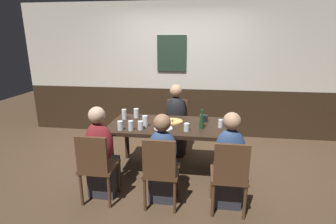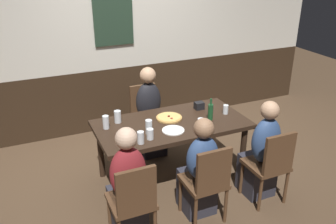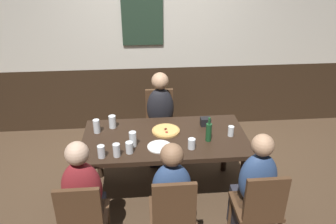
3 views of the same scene
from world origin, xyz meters
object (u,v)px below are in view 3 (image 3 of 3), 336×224
(dining_table, at_px, (165,143))
(highball_clear, at_px, (231,132))
(person_mid_far, at_px, (161,124))
(tumbler_short, at_px, (112,123))
(person_mid_near, at_px, (171,202))
(tumbler_water, at_px, (117,151))
(person_left_near, at_px, (86,205))
(plate_white_large, at_px, (160,147))
(condiment_caddy, at_px, (205,122))
(pizza, at_px, (166,131))
(chair_right_near, at_px, (259,207))
(pint_glass_amber, at_px, (101,152))
(beer_glass_tall, at_px, (192,144))
(chair_mid_near, at_px, (173,212))
(person_right_near, at_px, (253,195))
(beer_glass_half, at_px, (133,140))
(chair_mid_far, at_px, (160,119))
(beer_bottle_green, at_px, (209,132))
(chair_left_near, at_px, (83,218))
(pint_glass_pale, at_px, (129,148))
(pint_glass_stout, at_px, (97,127))

(dining_table, xyz_separation_m, highball_clear, (0.70, -0.04, 0.13))
(person_mid_far, distance_m, tumbler_short, 0.77)
(person_mid_near, relative_size, tumbler_water, 8.38)
(person_left_near, distance_m, plate_white_large, 0.89)
(highball_clear, bearing_deg, plate_white_large, -168.08)
(person_mid_near, bearing_deg, highball_clear, 43.25)
(tumbler_water, bearing_deg, condiment_caddy, 29.05)
(dining_table, bearing_deg, pizza, 80.52)
(highball_clear, bearing_deg, chair_right_near, -85.44)
(pint_glass_amber, relative_size, condiment_caddy, 1.12)
(beer_glass_tall, bearing_deg, person_mid_near, -118.85)
(chair_right_near, relative_size, plate_white_large, 3.57)
(chair_mid_near, height_order, person_right_near, person_right_near)
(beer_glass_tall, xyz_separation_m, condiment_caddy, (0.23, 0.46, -0.00))
(chair_mid_near, xyz_separation_m, person_mid_far, (-0.00, 1.55, 0.01))
(person_mid_far, distance_m, beer_glass_half, 0.96)
(person_right_near, xyz_separation_m, person_left_near, (-1.52, -0.00, 0.00))
(tumbler_short, relative_size, plate_white_large, 0.58)
(person_mid_far, bearing_deg, beer_glass_half, -111.51)
(chair_right_near, bearing_deg, person_left_near, 173.93)
(person_right_near, distance_m, person_mid_near, 0.76)
(chair_mid_far, distance_m, beer_bottle_green, 1.12)
(highball_clear, distance_m, tumbler_water, 1.22)
(chair_mid_near, bearing_deg, person_mid_far, 90.00)
(chair_left_near, xyz_separation_m, condiment_caddy, (1.23, 1.07, 0.29))
(person_left_near, height_order, pint_glass_pale, person_left_near)
(person_left_near, xyz_separation_m, pint_glass_stout, (0.04, 0.85, 0.31))
(dining_table, height_order, chair_mid_far, chair_mid_far)
(pint_glass_stout, xyz_separation_m, beer_glass_half, (0.39, -0.31, 0.00))
(pizza, height_order, pint_glass_stout, pint_glass_stout)
(dining_table, bearing_deg, chair_mid_far, 90.00)
(tumbler_short, distance_m, beer_bottle_green, 1.07)
(pint_glass_stout, bearing_deg, tumbler_water, -63.64)
(chair_right_near, relative_size, highball_clear, 7.95)
(tumbler_water, bearing_deg, dining_table, 33.29)
(tumbler_short, relative_size, highball_clear, 1.29)
(person_mid_near, relative_size, pint_glass_amber, 8.93)
(beer_glass_tall, bearing_deg, dining_table, 134.84)
(person_mid_far, height_order, pint_glass_stout, person_mid_far)
(person_right_near, bearing_deg, plate_white_large, 149.22)
(highball_clear, distance_m, beer_glass_half, 1.04)
(highball_clear, relative_size, beer_bottle_green, 0.42)
(beer_glass_tall, height_order, beer_bottle_green, beer_bottle_green)
(chair_right_near, distance_m, condiment_caddy, 1.14)
(chair_left_near, relative_size, pizza, 2.91)
(chair_right_near, relative_size, beer_glass_tall, 8.26)
(pint_glass_pale, height_order, condiment_caddy, pint_glass_pale)
(pint_glass_amber, bearing_deg, beer_glass_tall, 5.13)
(condiment_caddy, bearing_deg, person_left_near, -143.64)
(person_mid_near, distance_m, person_left_near, 0.76)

